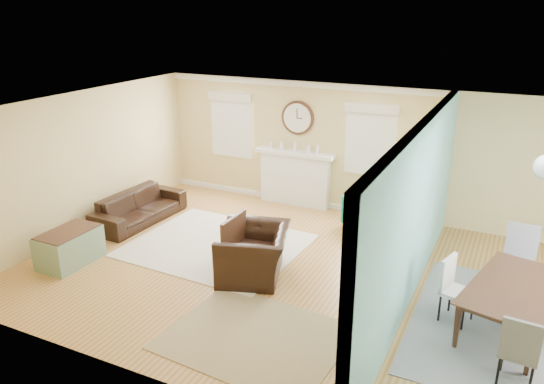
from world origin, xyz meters
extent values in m
plane|color=#A16729|center=(0.00, 0.00, 0.00)|extent=(9.00, 9.00, 0.00)
cube|color=#CDBB78|center=(0.00, 3.00, 1.30)|extent=(9.00, 0.02, 2.60)
cube|color=#CDBB78|center=(0.00, -3.00, 1.30)|extent=(9.00, 0.02, 2.60)
cube|color=#CDBB78|center=(-4.50, 0.00, 1.30)|extent=(0.02, 6.00, 2.60)
cube|color=white|center=(0.00, 0.00, 2.60)|extent=(9.00, 6.00, 0.02)
cube|color=#CDBB78|center=(1.50, 1.40, 1.30)|extent=(0.12, 3.20, 2.60)
cube|color=#CDBB78|center=(1.50, -2.50, 1.30)|extent=(0.12, 1.00, 2.60)
cube|color=#CDBB78|center=(1.50, -1.10, 2.40)|extent=(0.12, 1.80, 0.40)
cube|color=white|center=(1.43, -0.20, 1.10)|extent=(0.04, 0.12, 2.20)
cube|color=white|center=(1.43, -2.00, 1.10)|extent=(0.04, 0.12, 2.20)
cube|color=white|center=(1.43, -1.10, 2.20)|extent=(0.04, 1.92, 0.12)
cube|color=#6EBCB4|center=(1.57, 0.00, 1.30)|extent=(0.02, 6.00, 2.60)
cube|color=white|center=(-1.50, 2.88, 0.55)|extent=(1.50, 0.24, 1.10)
cube|color=white|center=(-1.50, 2.85, 1.13)|extent=(1.70, 0.30, 0.08)
cube|color=black|center=(-1.50, 2.98, 0.50)|extent=(0.85, 0.02, 0.75)
cube|color=gold|center=(-1.50, 2.87, 0.42)|extent=(0.85, 0.02, 0.62)
cylinder|color=#4F2C1E|center=(-1.50, 2.97, 1.85)|extent=(0.70, 0.06, 0.70)
cylinder|color=silver|center=(-1.50, 2.94, 1.85)|extent=(0.60, 0.01, 0.60)
cube|color=black|center=(-1.50, 2.93, 1.95)|extent=(0.02, 0.01, 0.20)
cube|color=black|center=(-1.44, 2.93, 1.85)|extent=(0.12, 0.01, 0.02)
cube|color=white|center=(-3.05, 2.98, 1.55)|extent=(0.90, 0.03, 1.30)
cube|color=white|center=(-3.05, 2.95, 1.55)|extent=(1.00, 0.04, 1.40)
cube|color=beige|center=(-3.05, 2.91, 2.18)|extent=(1.05, 0.10, 0.18)
cube|color=white|center=(0.05, 2.98, 1.55)|extent=(0.90, 0.03, 1.30)
cube|color=white|center=(0.05, 2.95, 1.55)|extent=(1.00, 0.04, 1.40)
cube|color=beige|center=(0.05, 2.91, 2.18)|extent=(1.05, 0.10, 0.18)
cube|color=beige|center=(-1.91, 0.35, 0.01)|extent=(2.99, 2.63, 0.02)
cube|color=tan|center=(-0.03, -1.79, 0.01)|extent=(2.34, 1.97, 0.01)
cube|color=gray|center=(2.94, -0.20, 0.01)|extent=(2.51, 3.13, 0.01)
imported|color=black|center=(-3.87, 0.67, 0.29)|extent=(0.88, 2.05, 0.59)
imported|color=black|center=(-0.81, -0.33, 0.39)|extent=(1.37, 1.47, 0.78)
imported|color=#077C5A|center=(0.26, 2.28, 0.32)|extent=(0.95, 0.96, 0.64)
cube|color=gray|center=(-3.74, -1.26, 0.28)|extent=(0.62, 1.00, 0.55)
cube|color=#4F2C1E|center=(-3.74, -1.26, 0.56)|extent=(0.59, 0.95, 0.02)
cube|color=#98774A|center=(1.16, 1.72, 0.40)|extent=(0.55, 1.65, 0.80)
cube|color=#4F2C1E|center=(0.88, 1.23, 0.55)|extent=(0.01, 0.44, 0.22)
cube|color=#4F2C1E|center=(0.88, 1.23, 0.28)|extent=(0.01, 0.44, 0.22)
cube|color=#4F2C1E|center=(0.88, 1.72, 0.55)|extent=(0.01, 0.44, 0.22)
cube|color=#4F2C1E|center=(0.88, 1.72, 0.28)|extent=(0.01, 0.44, 0.22)
cube|color=#4F2C1E|center=(0.88, 2.22, 0.55)|extent=(0.01, 0.44, 0.22)
cube|color=#4F2C1E|center=(0.88, 2.22, 0.28)|extent=(0.01, 0.44, 0.22)
imported|color=black|center=(1.14, 1.72, 1.09)|extent=(0.17, 1.02, 0.59)
cylinder|color=white|center=(1.19, 0.82, 0.26)|extent=(0.35, 0.35, 0.51)
imported|color=#337F33|center=(1.19, 0.82, 0.72)|extent=(0.40, 0.44, 0.42)
imported|color=#4F2C1E|center=(2.94, -0.20, 0.32)|extent=(1.41, 2.02, 0.64)
cube|color=gray|center=(2.91, 0.93, 0.48)|extent=(0.46, 0.46, 0.05)
cube|color=gray|center=(2.91, 0.93, 0.75)|extent=(0.45, 0.07, 0.53)
cylinder|color=black|center=(3.10, 1.11, 0.22)|extent=(0.03, 0.03, 0.45)
cylinder|color=black|center=(3.08, 0.75, 0.22)|extent=(0.03, 0.03, 0.45)
cylinder|color=black|center=(2.73, 1.12, 0.22)|extent=(0.03, 0.03, 0.45)
cylinder|color=black|center=(2.72, 0.76, 0.22)|extent=(0.03, 0.03, 0.45)
cube|color=gray|center=(3.00, -1.31, 0.43)|extent=(0.44, 0.44, 0.05)
cube|color=gray|center=(3.00, -1.31, 0.68)|extent=(0.41, 0.08, 0.48)
cylinder|color=black|center=(2.82, -1.46, 0.20)|extent=(0.03, 0.03, 0.41)
cylinder|color=black|center=(2.85, -1.13, 0.20)|extent=(0.03, 0.03, 0.41)
cylinder|color=black|center=(3.15, -1.49, 0.20)|extent=(0.03, 0.03, 0.41)
cylinder|color=black|center=(3.18, -1.16, 0.20)|extent=(0.03, 0.03, 0.41)
cube|color=white|center=(2.22, -0.28, 0.43)|extent=(0.49, 0.49, 0.05)
cube|color=white|center=(2.22, -0.28, 0.66)|extent=(0.16, 0.40, 0.47)
cylinder|color=black|center=(2.11, -0.08, 0.20)|extent=(0.03, 0.03, 0.40)
cylinder|color=black|center=(2.42, -0.17, 0.20)|extent=(0.03, 0.03, 0.40)
cylinder|color=black|center=(2.02, -0.39, 0.20)|extent=(0.03, 0.03, 0.40)
cylinder|color=black|center=(2.33, -0.47, 0.20)|extent=(0.03, 0.03, 0.40)
camera|label=1|loc=(2.67, -6.92, 4.05)|focal=35.00mm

